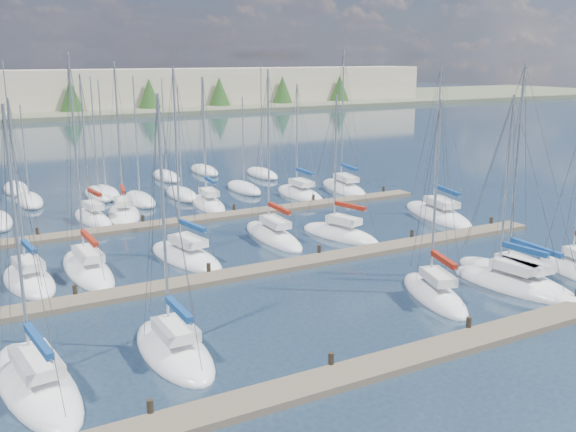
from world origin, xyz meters
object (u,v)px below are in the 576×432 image
sailboat_m (438,215)px  sailboat_n (93,218)px  sailboat_b (36,384)px  sailboat_c (174,350)px  sailboat_d (434,294)px  sailboat_j (186,256)px  sailboat_i (88,269)px  sailboat_p (208,204)px  sailboat_r (344,188)px  sailboat_q (300,194)px  sailboat_k (273,236)px  sailboat_o (124,214)px  sailboat_e (507,284)px  sailboat_h (29,280)px  sailboat_f (517,280)px  sailboat_l (340,234)px

sailboat_m → sailboat_n: size_ratio=1.05×
sailboat_b → sailboat_c: (5.98, 0.22, 0.01)m
sailboat_d → sailboat_j: size_ratio=0.88×
sailboat_c → sailboat_i: bearing=94.2°
sailboat_p → sailboat_d: bearing=-78.4°
sailboat_r → sailboat_j: size_ratio=1.10×
sailboat_p → sailboat_q: size_ratio=1.07×
sailboat_q → sailboat_k: bearing=-125.6°
sailboat_o → sailboat_j: size_ratio=1.02×
sailboat_k → sailboat_c: bearing=-128.3°
sailboat_r → sailboat_i: sailboat_r is taller
sailboat_k → sailboat_r: 18.89m
sailboat_e → sailboat_o: bearing=110.0°
sailboat_h → sailboat_p: sailboat_p is taller
sailboat_o → sailboat_j: 13.75m
sailboat_f → sailboat_m: bearing=67.1°
sailboat_l → sailboat_d: bearing=-115.0°
sailboat_n → sailboat_l: bearing=-49.0°
sailboat_b → sailboat_p: 32.89m
sailboat_b → sailboat_o: 29.19m
sailboat_m → sailboat_r: (-0.82, 13.02, 0.01)m
sailboat_h → sailboat_c: size_ratio=0.94×
sailboat_q → sailboat_j: (-16.69, -13.67, 0.01)m
sailboat_o → sailboat_l: sailboat_o is taller
sailboat_m → sailboat_h: 32.66m
sailboat_f → sailboat_h: 29.30m
sailboat_e → sailboat_n: 33.03m
sailboat_f → sailboat_k: bearing=120.4°
sailboat_b → sailboat_d: size_ratio=1.04×
sailboat_h → sailboat_q: size_ratio=1.02×
sailboat_k → sailboat_o: size_ratio=0.96×
sailboat_e → sailboat_k: bearing=106.1°
sailboat_e → sailboat_p: bearing=96.5°
sailboat_d → sailboat_l: bearing=96.5°
sailboat_h → sailboat_e: bearing=-35.8°
sailboat_e → sailboat_i: size_ratio=0.84×
sailboat_n → sailboat_i: sailboat_i is taller
sailboat_b → sailboat_f: bearing=-7.5°
sailboat_e → sailboat_h: bearing=141.3°
sailboat_k → sailboat_f: size_ratio=0.97×
sailboat_j → sailboat_h: bearing=169.9°
sailboat_n → sailboat_c: sailboat_n is taller
sailboat_b → sailboat_q: bearing=37.8°
sailboat_n → sailboat_h: bearing=-123.3°
sailboat_m → sailboat_e: bearing=-106.3°
sailboat_o → sailboat_h: (-9.38, -13.71, -0.01)m
sailboat_o → sailboat_f: size_ratio=1.00×
sailboat_d → sailboat_f: 6.01m
sailboat_e → sailboat_f: (1.03, 0.23, -0.01)m
sailboat_q → sailboat_f: bearing=-90.0°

